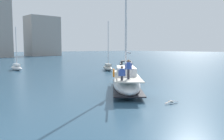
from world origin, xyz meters
TOP-DOWN VIEW (x-y plane):
  - ground_plane at (0.00, 0.00)m, footprint 400.00×400.00m
  - main_sailboat at (-0.92, 0.44)m, footprint 8.14×8.80m
  - moored_sloop_near at (-1.63, 27.24)m, footprint 1.09×4.58m
  - moored_sloop_far at (10.33, 16.42)m, footprint 3.07×4.82m
  - moored_catamaran at (20.47, 22.10)m, footprint 6.13×5.88m
  - seagull at (-2.06, -5.33)m, footprint 1.29×0.48m

SIDE VIEW (x-z plane):
  - ground_plane at x=0.00m, z-range 0.00..0.00m
  - seagull at x=-2.06m, z-range 0.06..0.24m
  - moored_sloop_near at x=-1.63m, z-range -3.25..4.30m
  - moored_sloop_far at x=10.33m, z-range -3.67..4.78m
  - moored_catamaran at x=20.47m, z-range -4.28..5.65m
  - main_sailboat at x=-0.92m, z-range -5.75..7.58m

